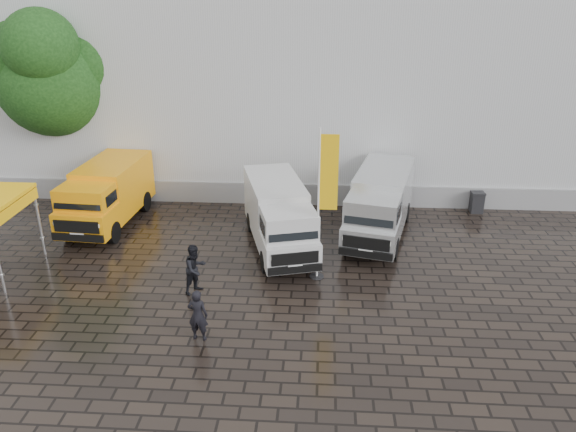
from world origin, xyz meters
name	(u,v)px	position (x,y,z in m)	size (l,w,h in m)	color
ground	(292,291)	(0.00, 0.00, 0.00)	(120.00, 120.00, 0.00)	black
exhibition_hall	(345,52)	(2.00, 16.00, 6.00)	(44.00, 16.00, 12.00)	silver
hall_plinth	(345,195)	(2.00, 7.95, 0.50)	(44.00, 0.15, 1.00)	gray
van_yellow	(107,196)	(-8.12, 5.14, 1.27)	(2.12, 5.50, 2.54)	#FF9E0D
van_white	(279,218)	(-0.69, 3.30, 1.26)	(1.94, 5.81, 2.52)	silver
van_silver	(380,206)	(3.27, 4.70, 1.30)	(2.00, 6.01, 2.60)	silver
flagpole	(324,197)	(1.01, 1.03, 3.04)	(0.88, 0.50, 5.39)	black
tree	(51,73)	(-11.49, 8.73, 5.80)	(5.03, 5.03, 9.03)	black
wheelie_bin	(477,202)	(7.90, 7.51, 0.48)	(0.57, 0.57, 0.95)	black
person_front	(198,315)	(-2.54, -2.90, 0.81)	(0.59, 0.39, 1.62)	black
person_tent	(195,269)	(-3.19, -0.23, 0.86)	(0.84, 0.65, 1.72)	black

